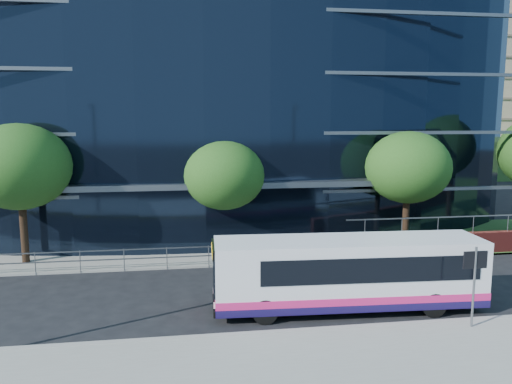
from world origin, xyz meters
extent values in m
plane|color=black|center=(0.00, 0.00, 0.00)|extent=(200.00, 200.00, 0.00)
cube|color=gray|center=(0.00, -1.00, 0.08)|extent=(80.00, 0.25, 0.16)
cube|color=gold|center=(0.00, -0.80, 0.01)|extent=(80.00, 0.08, 0.01)
cube|color=gold|center=(0.00, -0.65, 0.01)|extent=(80.00, 0.08, 0.01)
cube|color=gray|center=(-6.00, 11.00, 0.05)|extent=(50.00, 8.00, 0.10)
cube|color=black|center=(-4.00, 24.00, 8.00)|extent=(38.00, 16.00, 16.00)
cube|color=#595E66|center=(-4.00, 9.50, 3.70)|extent=(22.00, 1.20, 0.30)
cube|color=slate|center=(-8.00, 7.00, 1.05)|extent=(24.00, 0.05, 0.05)
cube|color=slate|center=(-8.00, 7.00, 0.60)|extent=(24.00, 0.05, 0.05)
cylinder|color=slate|center=(-8.00, 7.00, 0.55)|extent=(0.04, 0.04, 1.10)
cube|color=#2D511E|center=(32.00, 56.00, 2.00)|extent=(60.00, 42.00, 4.00)
cube|color=#8E785E|center=(32.00, 58.00, 17.00)|extent=(50.00, 12.00, 26.00)
cylinder|color=slate|center=(4.50, -1.60, 1.55)|extent=(0.08, 0.08, 2.80)
cube|color=black|center=(4.50, -1.58, 2.50)|extent=(0.85, 0.06, 0.60)
cylinder|color=black|center=(-13.00, 9.00, 1.65)|extent=(0.36, 0.36, 3.30)
ellipsoid|color=#1C3F12|center=(-13.00, 9.00, 4.88)|extent=(4.95, 4.95, 4.21)
cylinder|color=black|center=(-3.00, 9.50, 1.43)|extent=(0.36, 0.36, 2.86)
ellipsoid|color=#1C3F12|center=(-3.00, 9.50, 4.23)|extent=(4.29, 4.29, 3.65)
cylinder|color=black|center=(7.00, 9.00, 1.54)|extent=(0.36, 0.36, 3.08)
ellipsoid|color=#1C3F12|center=(7.00, 9.00, 4.55)|extent=(4.62, 4.62, 3.93)
cylinder|color=black|center=(24.00, 40.00, 1.54)|extent=(0.36, 0.36, 3.08)
ellipsoid|color=#1C3F12|center=(24.00, 40.00, 4.55)|extent=(4.62, 4.62, 3.93)
cube|color=white|center=(0.93, 0.87, 1.53)|extent=(10.14, 2.74, 2.42)
cube|color=#1B1149|center=(0.93, 0.87, 0.46)|extent=(10.16, 2.79, 0.27)
cube|color=#E42172|center=(0.93, 0.87, 0.73)|extent=(10.16, 2.79, 0.27)
cube|color=black|center=(1.48, 0.85, 1.87)|extent=(8.13, 2.70, 0.91)
cube|color=black|center=(-4.11, 1.10, 1.64)|extent=(0.17, 1.96, 1.42)
cube|color=black|center=(-4.12, 1.10, 2.48)|extent=(0.19, 1.87, 0.37)
cube|color=yellow|center=(-4.15, 1.33, 2.48)|extent=(0.09, 1.01, 0.20)
cube|color=black|center=(-4.11, 1.10, 0.41)|extent=(0.20, 2.19, 0.22)
cylinder|color=black|center=(-2.40, 0.00, 0.46)|extent=(0.92, 0.32, 0.91)
cylinder|color=black|center=(3.80, -0.28, 0.46)|extent=(0.92, 0.32, 0.91)
camera|label=1|loc=(-5.18, -16.53, 7.24)|focal=35.00mm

